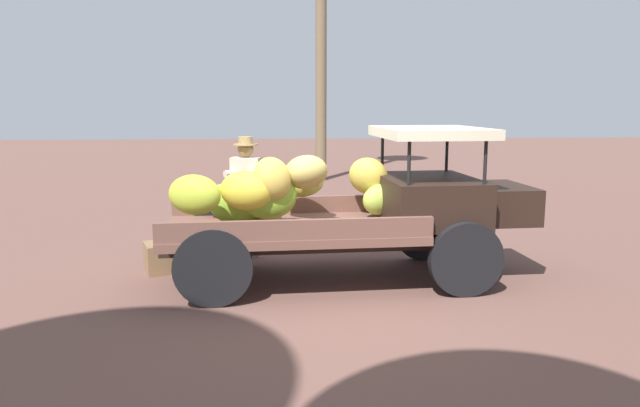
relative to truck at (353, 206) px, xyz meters
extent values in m
plane|color=brown|center=(-0.01, -0.21, -0.93)|extent=(60.00, 60.00, 0.00)
cube|color=black|center=(-0.30, 0.00, -0.45)|extent=(4.02, 0.66, 0.16)
cylinder|color=black|center=(1.11, 0.87, -0.50)|extent=(0.86, 0.19, 0.85)
cylinder|color=black|center=(1.19, -0.72, -0.50)|extent=(0.86, 0.19, 0.85)
cylinder|color=black|center=(-1.69, 0.72, -0.50)|extent=(0.86, 0.19, 0.85)
cylinder|color=black|center=(-1.60, -0.88, -0.50)|extent=(0.86, 0.19, 0.85)
cube|color=brown|center=(-0.75, -0.03, -0.27)|extent=(3.09, 1.88, 0.10)
cube|color=brown|center=(-0.79, 0.77, -0.11)|extent=(3.00, 0.25, 0.22)
cube|color=brown|center=(-0.70, -0.83, -0.11)|extent=(3.00, 0.25, 0.22)
cube|color=black|center=(0.95, 0.06, 0.05)|extent=(1.18, 1.58, 0.55)
cube|color=black|center=(1.85, 0.11, 0.00)|extent=(0.76, 1.10, 0.44)
cylinder|color=black|center=(1.35, 0.73, 0.60)|extent=(0.04, 0.04, 0.55)
cylinder|color=black|center=(1.43, -0.56, 0.60)|extent=(0.04, 0.04, 0.55)
cylinder|color=black|center=(0.48, 0.69, 0.60)|extent=(0.04, 0.04, 0.55)
cylinder|color=black|center=(0.55, -0.60, 0.60)|extent=(0.04, 0.04, 0.55)
cube|color=beige|center=(0.95, 0.06, 0.88)|extent=(1.30, 1.58, 0.12)
ellipsoid|color=gold|center=(0.27, 0.53, 0.30)|extent=(0.73, 0.73, 0.59)
ellipsoid|color=#B7BB49|center=(-0.63, 0.30, 0.27)|extent=(0.77, 0.70, 0.53)
ellipsoid|color=tan|center=(-0.58, -0.26, 0.44)|extent=(0.76, 0.76, 0.49)
ellipsoid|color=#AEC133|center=(-1.81, -0.58, 0.24)|extent=(0.70, 0.56, 0.44)
ellipsoid|color=gold|center=(-0.96, -0.49, 0.40)|extent=(0.70, 0.70, 0.60)
ellipsoid|color=gold|center=(-1.00, -0.11, 0.21)|extent=(0.60, 0.47, 0.42)
ellipsoid|color=gold|center=(-1.58, 0.54, 0.00)|extent=(0.69, 0.69, 0.44)
ellipsoid|color=#86B02F|center=(-1.41, -0.15, 0.07)|extent=(0.71, 0.53, 0.51)
ellipsoid|color=#A9CB48|center=(0.40, 0.33, 0.02)|extent=(0.64, 0.59, 0.44)
ellipsoid|color=yellow|center=(-1.14, 0.19, -0.03)|extent=(0.59, 0.58, 0.37)
ellipsoid|color=gold|center=(-1.25, -0.51, 0.27)|extent=(0.77, 0.72, 0.53)
ellipsoid|color=#86AB2C|center=(-1.01, -0.44, 0.20)|extent=(0.72, 0.54, 0.57)
cylinder|color=#BAAC9F|center=(-1.22, 1.17, -0.51)|extent=(0.15, 0.15, 0.82)
cylinder|color=#BAAC9F|center=(-1.47, 1.22, -0.51)|extent=(0.15, 0.15, 0.82)
cube|color=#C1AE9E|center=(-1.34, 1.19, 0.19)|extent=(0.44, 0.32, 0.59)
cylinder|color=#C1AE9E|center=(-1.27, 1.08, 0.28)|extent=(0.27, 0.40, 0.10)
cylinder|color=#C1AE9E|center=(-1.46, 1.12, 0.28)|extent=(0.37, 0.33, 0.10)
sphere|color=#9A7949|center=(-1.34, 1.19, 0.60)|extent=(0.22, 0.22, 0.22)
cylinder|color=#9C8151|center=(-1.34, 1.19, 0.67)|extent=(0.34, 0.34, 0.02)
cylinder|color=#9C8151|center=(-1.34, 1.19, 0.73)|extent=(0.20, 0.20, 0.10)
cube|color=brown|center=(-2.36, 0.53, -0.74)|extent=(0.63, 0.60, 0.38)
cylinder|color=brown|center=(0.31, 9.67, 4.01)|extent=(0.31, 0.31, 9.87)
camera|label=1|loc=(-0.89, -7.03, 1.22)|focal=33.21mm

